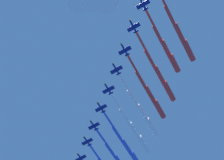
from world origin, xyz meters
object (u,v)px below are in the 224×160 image
at_px(jet_starboard_inner, 160,76).
at_px(jet_starboard_outer, 127,147).
at_px(jet_starboard_mid, 143,114).
at_px(jet_port_outer, 135,131).
at_px(jet_port_inner, 166,49).
at_px(jet_port_mid, 151,95).
at_px(jet_lead, 180,34).

xyz_separation_m(jet_starboard_inner, jet_starboard_outer, (-18.92, -57.84, -1.31)).
bearing_deg(jet_starboard_mid, jet_port_outer, -108.87).
bearing_deg(jet_port_inner, jet_port_mid, -113.33).
bearing_deg(jet_port_outer, jet_starboard_inner, 71.36).
bearing_deg(jet_starboard_inner, jet_port_outer, -108.64).
distance_m(jet_port_inner, jet_port_mid, 33.46).
bearing_deg(jet_starboard_mid, jet_lead, 70.79).
distance_m(jet_port_inner, jet_port_outer, 64.92).
xyz_separation_m(jet_starboard_mid, jet_starboard_outer, (-9.22, -28.90, -0.76)).
distance_m(jet_starboard_mid, jet_port_outer, 15.20).
bearing_deg(jet_starboard_outer, jet_port_inner, 68.97).
relative_size(jet_port_inner, jet_starboard_mid, 0.86).
bearing_deg(jet_port_outer, jet_port_mid, 69.25).
relative_size(jet_lead, jet_port_mid, 1.00).
distance_m(jet_lead, jet_starboard_inner, 31.84).
relative_size(jet_starboard_mid, jet_port_outer, 0.99).
height_order(jet_port_inner, jet_starboard_outer, jet_port_inner).
height_order(jet_lead, jet_starboard_outer, jet_starboard_outer).
bearing_deg(jet_port_outer, jet_port_inner, 67.92).
distance_m(jet_starboard_mid, jet_starboard_outer, 30.35).
relative_size(jet_lead, jet_port_inner, 1.11).
distance_m(jet_starboard_inner, jet_port_mid, 14.46).
height_order(jet_port_outer, jet_starboard_outer, jet_port_outer).
bearing_deg(jet_starboard_inner, jet_port_inner, 59.83).
distance_m(jet_lead, jet_starboard_mid, 62.26).
xyz_separation_m(jet_lead, jet_port_inner, (-0.98, -12.96, 2.38)).
height_order(jet_starboard_inner, jet_port_mid, jet_starboard_inner).
xyz_separation_m(jet_port_mid, jet_port_outer, (-11.16, -29.46, 1.07)).
bearing_deg(jet_port_outer, jet_starboard_outer, -106.53).
relative_size(jet_port_mid, jet_starboard_outer, 0.96).
xyz_separation_m(jet_port_mid, jet_starboard_mid, (-6.25, -15.09, 1.75)).
xyz_separation_m(jet_lead, jet_starboard_outer, (-29.69, -87.64, 1.83)).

